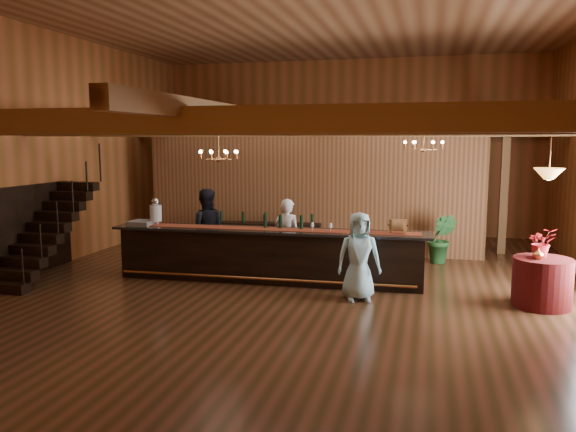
% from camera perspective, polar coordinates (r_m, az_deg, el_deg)
% --- Properties ---
extents(floor, '(14.00, 14.00, 0.00)m').
position_cam_1_polar(floor, '(11.74, 0.89, -6.99)').
color(floor, '#542C1B').
rests_on(floor, ground).
extents(ceiling, '(14.00, 14.00, 0.00)m').
position_cam_1_polar(ceiling, '(11.63, 0.95, 20.23)').
color(ceiling, '#A47549').
rests_on(ceiling, wall_back).
extents(wall_back, '(12.00, 0.10, 5.50)m').
position_cam_1_polar(wall_back, '(18.24, 6.03, 6.99)').
color(wall_back, '#A7582E').
rests_on(wall_back, floor).
extents(wall_front, '(12.00, 0.10, 5.50)m').
position_cam_1_polar(wall_front, '(4.83, -18.67, 4.43)').
color(wall_front, '#A7582E').
rests_on(wall_front, floor).
extents(wall_left, '(0.10, 14.00, 5.50)m').
position_cam_1_polar(wall_left, '(14.01, -23.85, 6.13)').
color(wall_left, '#A7582E').
rests_on(wall_left, floor).
extents(beam_grid, '(11.90, 13.90, 0.39)m').
position_cam_1_polar(beam_grid, '(11.85, 1.50, 8.98)').
color(beam_grid, brown).
rests_on(beam_grid, wall_left).
extents(support_posts, '(9.20, 10.20, 3.20)m').
position_cam_1_polar(support_posts, '(10.96, 0.31, 0.47)').
color(support_posts, brown).
rests_on(support_posts, floor).
extents(partition_wall, '(9.00, 0.18, 3.10)m').
position_cam_1_polar(partition_wall, '(14.95, 2.14, 2.24)').
color(partition_wall, brown).
rests_on(partition_wall, floor).
extents(staircase, '(1.00, 2.80, 2.00)m').
position_cam_1_polar(staircase, '(13.24, -23.52, -1.53)').
color(staircase, black).
rests_on(staircase, floor).
extents(backroom_boxes, '(4.10, 0.60, 1.10)m').
position_cam_1_polar(backroom_boxes, '(16.98, 4.22, -0.58)').
color(backroom_boxes, black).
rests_on(backroom_boxes, floor).
extents(tasting_bar, '(6.76, 1.10, 1.14)m').
position_cam_1_polar(tasting_bar, '(11.89, -2.03, -3.98)').
color(tasting_bar, black).
rests_on(tasting_bar, floor).
extents(beverage_dispenser, '(0.26, 0.26, 0.60)m').
position_cam_1_polar(beverage_dispenser, '(12.68, -13.30, 0.40)').
color(beverage_dispenser, silver).
rests_on(beverage_dispenser, tasting_bar).
extents(glass_rack_tray, '(0.50, 0.50, 0.10)m').
position_cam_1_polar(glass_rack_tray, '(12.74, -14.60, -0.69)').
color(glass_rack_tray, gray).
rests_on(glass_rack_tray, tasting_bar).
extents(raffle_drum, '(0.34, 0.24, 0.30)m').
position_cam_1_polar(raffle_drum, '(11.36, 11.10, -0.94)').
color(raffle_drum, '#9C6837').
rests_on(raffle_drum, tasting_bar).
extents(bar_bottle_0, '(0.07, 0.07, 0.30)m').
position_cam_1_polar(bar_bottle_0, '(11.92, -2.34, -0.52)').
color(bar_bottle_0, black).
rests_on(bar_bottle_0, tasting_bar).
extents(bar_bottle_1, '(0.07, 0.07, 0.30)m').
position_cam_1_polar(bar_bottle_1, '(11.84, -0.79, -0.57)').
color(bar_bottle_1, black).
rests_on(bar_bottle_1, tasting_bar).
extents(bar_bottle_2, '(0.07, 0.07, 0.30)m').
position_cam_1_polar(bar_bottle_2, '(11.75, 1.37, -0.64)').
color(bar_bottle_2, black).
rests_on(bar_bottle_2, tasting_bar).
extents(backbar_shelf, '(2.92, 0.71, 0.81)m').
position_cam_1_polar(backbar_shelf, '(14.85, -2.26, -2.25)').
color(backbar_shelf, black).
rests_on(backbar_shelf, floor).
extents(round_table, '(1.03, 1.03, 0.89)m').
position_cam_1_polar(round_table, '(11.14, 24.40, -6.17)').
color(round_table, '#490C03').
rests_on(round_table, floor).
extents(chandelier_left, '(0.80, 0.80, 0.66)m').
position_cam_1_polar(chandelier_left, '(11.33, -7.07, 6.22)').
color(chandelier_left, '#BE7944').
rests_on(chandelier_left, beam_grid).
extents(chandelier_right, '(0.80, 0.80, 0.47)m').
position_cam_1_polar(chandelier_right, '(12.16, 13.61, 7.04)').
color(chandelier_right, '#BE7944').
rests_on(chandelier_right, beam_grid).
extents(pendant_lamp, '(0.52, 0.52, 0.90)m').
position_cam_1_polar(pendant_lamp, '(10.86, 24.98, 3.93)').
color(pendant_lamp, '#BE7944').
rests_on(pendant_lamp, beam_grid).
extents(bartender, '(0.69, 0.52, 1.71)m').
position_cam_1_polar(bartender, '(12.38, -0.08, -2.16)').
color(bartender, white).
rests_on(bartender, floor).
extents(staff_second, '(1.11, 0.99, 1.88)m').
position_cam_1_polar(staff_second, '(13.09, -8.38, -1.34)').
color(staff_second, black).
rests_on(staff_second, floor).
extents(guest, '(0.93, 0.73, 1.66)m').
position_cam_1_polar(guest, '(10.57, 7.22, -4.09)').
color(guest, '#A9E1EC').
rests_on(guest, floor).
extents(floor_plant, '(0.76, 0.65, 1.22)m').
position_cam_1_polar(floor_plant, '(14.11, 15.31, -2.22)').
color(floor_plant, '#205221').
rests_on(floor_plant, floor).
extents(table_flowers, '(0.55, 0.50, 0.54)m').
position_cam_1_polar(table_flowers, '(11.12, 24.37, -2.42)').
color(table_flowers, red).
rests_on(table_flowers, round_table).
extents(table_vase, '(0.20, 0.20, 0.31)m').
position_cam_1_polar(table_vase, '(10.89, 24.08, -3.22)').
color(table_vase, '#BE7944').
rests_on(table_vase, round_table).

